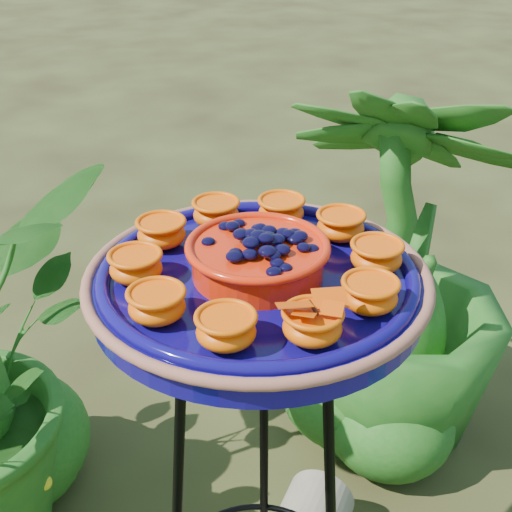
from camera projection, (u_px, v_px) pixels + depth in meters
name	position (u px, v px, depth m)	size (l,w,h in m)	color
tripod_stand	(257.00, 483.00, 1.23)	(0.45, 0.45, 0.95)	black
feeder_dish	(258.00, 276.00, 1.03)	(0.63, 0.63, 0.11)	#0D0759
shrub_back_right	(402.00, 273.00, 1.91)	(0.61, 0.61, 1.09)	#1A5516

